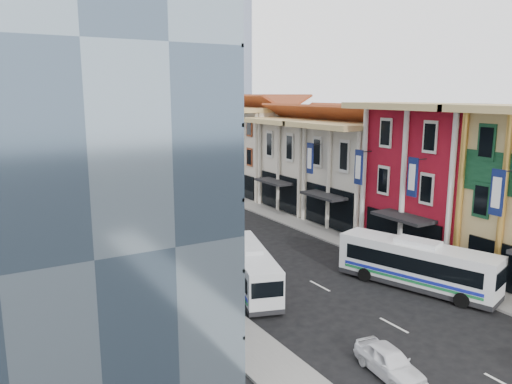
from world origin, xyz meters
TOP-DOWN VIEW (x-y plane):
  - sidewalk_right at (8.50, 22.00)m, footprint 3.00×90.00m
  - sidewalk_left at (-8.50, 22.00)m, footprint 3.00×90.00m
  - shophouse_red at (14.00, 17.00)m, footprint 8.00×10.00m
  - shophouse_cream_near at (14.00, 26.50)m, footprint 8.00×9.00m
  - shophouse_cream_mid at (14.00, 35.50)m, footprint 8.00×9.00m
  - shophouse_cream_far at (14.00, 46.00)m, footprint 8.00×12.00m
  - office_tower at (-17.00, 19.00)m, footprint 12.00×26.00m
  - office_block_far at (-16.00, 42.00)m, footprint 10.00×18.00m
  - bus_left_near at (-4.46, 17.04)m, footprint 5.06×9.94m
  - bus_left_far at (-2.00, 35.57)m, footprint 5.57×12.53m
  - bus_right at (5.50, 11.39)m, footprint 5.85×11.16m
  - sedan_left at (-4.07, 4.36)m, footprint 2.18×4.28m

SIDE VIEW (x-z plane):
  - sidewalk_right at x=8.50m, z-range 0.00..0.15m
  - sidewalk_left at x=-8.50m, z-range 0.00..0.15m
  - sedan_left at x=-4.07m, z-range 0.00..1.39m
  - bus_left_near at x=-4.46m, z-range 0.00..3.11m
  - bus_right at x=5.50m, z-range 0.00..3.50m
  - bus_left_far at x=-2.00m, z-range 0.00..3.91m
  - shophouse_cream_near at x=14.00m, z-range 0.00..10.00m
  - shophouse_cream_mid at x=14.00m, z-range 0.00..10.00m
  - shophouse_cream_far at x=14.00m, z-range 0.00..11.00m
  - shophouse_red at x=14.00m, z-range 0.00..12.00m
  - office_block_far at x=-16.00m, z-range 0.00..14.00m
  - office_tower at x=-17.00m, z-range 0.00..30.00m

